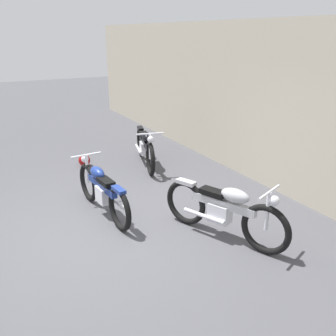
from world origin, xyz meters
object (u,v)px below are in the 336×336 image
Objects in this scene: helmet at (84,160)px; motorcycle_black at (145,146)px; motorcycle_blue at (102,190)px; motorcycle_silver at (224,210)px.

motorcycle_black reaches higher than helmet.
motorcycle_silver reaches higher than motorcycle_blue.
helmet is 4.13m from motorcycle_silver.
helmet is at bearing 170.03° from motorcycle_silver.
motorcycle_black is at bearing -46.06° from motorcycle_blue.
motorcycle_silver reaches higher than helmet.
motorcycle_blue is 2.03m from motorcycle_silver.
motorcycle_black reaches higher than motorcycle_blue.
motorcycle_blue is (2.44, -0.40, 0.29)m from helmet.
motorcycle_silver reaches higher than motorcycle_black.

